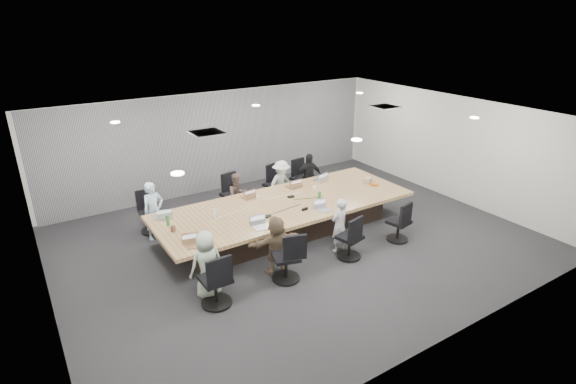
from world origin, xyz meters
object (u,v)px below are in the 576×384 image
chair_4 (215,283)px  person_1 (238,196)px  laptop_2 (293,186)px  laptop_4 (195,246)px  chair_1 (232,198)px  person_0 (154,211)px  person_3 (308,177)px  person_5 (276,245)px  laptop_5 (262,227)px  laptop_6 (324,210)px  chair_0 (150,217)px  laptop_3 (321,180)px  conference_table (286,217)px  chair_7 (399,225)px  laptop_1 (248,196)px  chair_2 (275,187)px  stapler (305,209)px  canvas_bag (368,180)px  mug_brown (173,229)px  chair_6 (350,241)px  chair_3 (301,181)px  person_2 (281,184)px  bottle_clear (214,213)px  person_6 (339,225)px  snack_packet (374,185)px  bottle_green_right (320,197)px  laptop_0 (161,217)px  chair_5 (286,260)px  person_4 (207,264)px

chair_4 → person_1: 3.64m
laptop_2 → laptop_4: bearing=24.9°
chair_1 → person_0: person_0 is taller
person_3 → person_5: size_ratio=1.09×
person_1 → laptop_5: person_1 is taller
person_1 → laptop_6: bearing=-67.3°
chair_0 → laptop_3: bearing=171.0°
conference_table → laptop_3: laptop_3 is taller
laptop_6 → person_1: bearing=120.7°
chair_7 → person_5: (-2.99, 0.35, 0.22)m
chair_1 → laptop_1: chair_1 is taller
chair_2 → stapler: bearing=60.0°
laptop_2 → person_5: bearing=48.8°
laptop_6 → canvas_bag: size_ratio=1.30×
conference_table → chair_2: bearing=67.0°
person_5 → mug_brown: bearing=-34.9°
chair_2 → laptop_3: size_ratio=2.38×
chair_0 → laptop_6: 4.03m
chair_0 → mug_brown: (-0.01, -1.68, 0.40)m
conference_table → laptop_6: size_ratio=19.55×
chair_0 → laptop_4: 2.53m
chair_6 → chair_3: bearing=59.3°
chair_3 → laptop_3: (0.00, -0.90, 0.34)m
conference_table → canvas_bag: canvas_bag is taller
person_3 → laptop_3: person_3 is taller
person_0 → canvas_bag: size_ratio=5.71×
mug_brown → chair_6: bearing=-28.6°
person_2 → bottle_clear: bearing=-168.0°
person_1 → person_6: 2.90m
snack_packet → bottle_clear: bearing=174.7°
person_6 → laptop_6: 0.57m
chair_7 → bottle_green_right: (-1.23, 1.33, 0.49)m
chair_1 → laptop_0: chair_1 is taller
laptop_2 → bottle_green_right: bottle_green_right is taller
person_0 → snack_packet: 5.38m
laptop_2 → laptop_5: (-1.79, -1.60, 0.00)m
chair_3 → chair_4: 5.33m
chair_0 → chair_7: (4.56, -3.40, -0.02)m
chair_7 → bottle_clear: 4.10m
laptop_0 → canvas_bag: size_ratio=1.41×
laptop_2 → canvas_bag: size_ratio=1.45×
person_0 → snack_packet: (5.14, -1.60, 0.09)m
chair_5 → person_5: bearing=106.5°
laptop_2 → person_4: (-3.25, -2.15, -0.11)m
laptop_6 → mug_brown: (-3.15, 0.82, 0.05)m
chair_7 → person_2: bearing=100.2°
laptop_2 → chair_5: bearing=53.0°
laptop_3 → laptop_6: same height
laptop_2 → person_6: size_ratio=0.28×
chair_2 → laptop_3: 1.29m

